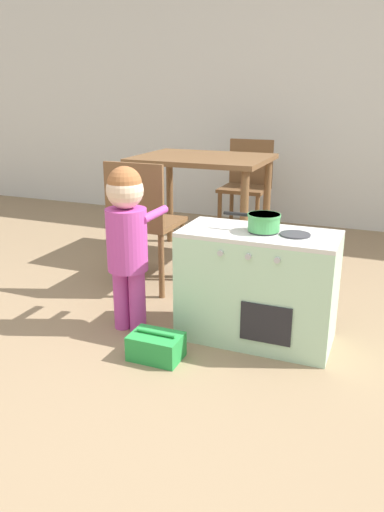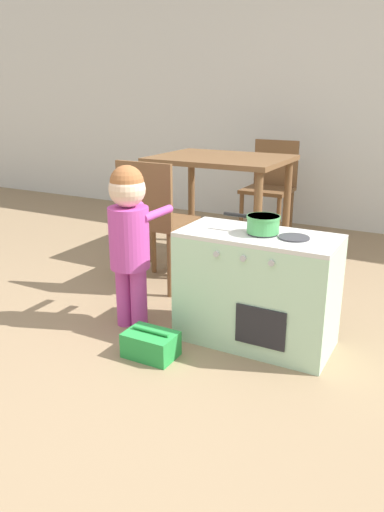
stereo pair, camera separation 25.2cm
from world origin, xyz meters
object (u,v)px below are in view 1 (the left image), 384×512
object	(u,v)px
play_kitchen	(257,286)
toy_basket	(156,346)
toy_pot	(263,221)
dining_chair_near	(144,221)
dining_chair_far	(247,185)
child_figure	(127,231)
dining_table	(203,173)

from	to	relation	value
play_kitchen	toy_basket	world-z (taller)	play_kitchen
toy_pot	dining_chair_near	world-z (taller)	dining_chair_near
dining_chair_near	dining_chair_far	distance (m)	1.48
child_figure	toy_basket	size ratio (longest dim) A/B	3.55
play_kitchen	toy_pot	bearing A→B (deg)	1.67
toy_basket	dining_table	world-z (taller)	dining_table
child_figure	toy_basket	world-z (taller)	child_figure
dining_chair_near	dining_chair_far	size ratio (longest dim) A/B	1.00
child_figure	dining_chair_far	size ratio (longest dim) A/B	1.06
toy_basket	dining_table	bearing A→B (deg)	102.93
toy_pot	dining_chair_far	size ratio (longest dim) A/B	0.34
dining_chair_far	toy_basket	bearing A→B (deg)	95.62
toy_pot	dining_table	xyz separation A→B (m)	(-0.75, 1.13, 0.02)
child_figure	play_kitchen	bearing A→B (deg)	13.05
dining_table	dining_chair_near	xyz separation A→B (m)	(-0.11, -0.73, -0.20)
play_kitchen	toy_basket	bearing A→B (deg)	-135.07
toy_basket	dining_chair_near	bearing A→B (deg)	120.42
play_kitchen	dining_chair_far	xyz separation A→B (m)	(-0.61, 1.86, 0.17)
child_figure	toy_basket	distance (m)	0.60
dining_chair_near	dining_chair_far	xyz separation A→B (m)	(0.24, 1.46, 0.00)
toy_pot	dining_table	size ratio (longest dim) A/B	0.30
play_kitchen	dining_table	world-z (taller)	dining_table
play_kitchen	dining_table	size ratio (longest dim) A/B	0.81
child_figure	dining_chair_near	xyz separation A→B (m)	(-0.19, 0.55, -0.10)
dining_table	dining_chair_near	distance (m)	0.77
child_figure	dining_chair_far	xyz separation A→B (m)	(0.05, 2.01, -0.10)
play_kitchen	toy_pot	xyz separation A→B (m)	(0.02, 0.00, 0.34)
play_kitchen	dining_chair_near	world-z (taller)	dining_chair_near
play_kitchen	toy_pot	world-z (taller)	toy_pot
child_figure	dining_chair_far	distance (m)	2.01
toy_pot	dining_chair_near	size ratio (longest dim) A/B	0.34
play_kitchen	child_figure	xyz separation A→B (m)	(-0.65, -0.15, 0.26)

